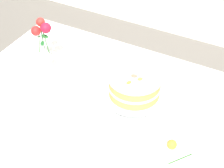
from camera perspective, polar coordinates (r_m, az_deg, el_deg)
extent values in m
cube|color=white|center=(1.78, -2.17, -2.66)|extent=(1.40, 1.00, 0.03)
cylinder|color=brown|center=(2.54, -9.29, 1.17)|extent=(0.06, 0.06, 0.71)
cylinder|color=brown|center=(2.20, 17.38, -8.27)|extent=(0.06, 0.06, 0.71)
cube|color=white|center=(1.72, 3.44, -3.85)|extent=(0.35, 0.35, 0.00)
cylinder|color=silver|center=(1.72, 3.45, -3.70)|extent=(0.11, 0.11, 0.01)
cylinder|color=silver|center=(1.69, 3.51, -2.67)|extent=(0.03, 0.03, 0.07)
cylinder|color=silver|center=(1.66, 3.57, -1.58)|extent=(0.29, 0.29, 0.01)
cylinder|color=tan|center=(1.64, 3.60, -0.92)|extent=(0.24, 0.24, 0.04)
cylinder|color=beige|center=(1.63, 3.64, -0.22)|extent=(0.24, 0.24, 0.01)
cylinder|color=tan|center=(1.61, 3.68, 0.49)|extent=(0.24, 0.24, 0.04)
cylinder|color=beige|center=(1.59, 3.72, 1.26)|extent=(0.25, 0.25, 0.02)
ellipsoid|color=#E56B51|center=(1.57, 3.60, 1.32)|extent=(0.03, 0.03, 0.01)
ellipsoid|color=yellow|center=(1.56, 4.57, 0.86)|extent=(0.03, 0.03, 0.01)
ellipsoid|color=pink|center=(1.59, 0.98, 1.97)|extent=(0.03, 0.04, 0.01)
ellipsoid|color=orange|center=(1.54, 2.73, 0.25)|extent=(0.03, 0.03, 0.01)
ellipsoid|color=pink|center=(1.59, 3.67, 1.69)|extent=(0.04, 0.02, 0.01)
cylinder|color=silver|center=(1.96, -10.65, 3.20)|extent=(0.07, 0.07, 0.08)
cone|color=silver|center=(1.91, -10.92, 4.94)|extent=(0.10, 0.10, 0.07)
cylinder|color=#2D6028|center=(1.85, -10.65, 6.94)|extent=(0.03, 0.01, 0.16)
sphere|color=red|center=(1.80, -10.60, 8.85)|extent=(0.05, 0.05, 0.05)
ellipsoid|color=#236B2D|center=(1.84, -10.72, 7.55)|extent=(0.05, 0.02, 0.01)
cylinder|color=#2D6028|center=(1.87, -11.16, 7.52)|extent=(0.01, 0.02, 0.16)
sphere|color=red|center=(1.84, -11.42, 9.75)|extent=(0.05, 0.05, 0.05)
ellipsoid|color=#236B2D|center=(1.88, -11.14, 6.43)|extent=(0.03, 0.05, 0.01)
cylinder|color=#2D6028|center=(1.87, -11.64, 6.74)|extent=(0.01, 0.02, 0.13)
sphere|color=red|center=(1.83, -12.14, 8.34)|extent=(0.05, 0.05, 0.05)
ellipsoid|color=#236B2D|center=(1.85, -11.68, 7.48)|extent=(0.04, 0.05, 0.01)
cylinder|color=#2D6028|center=(1.55, 10.91, -11.74)|extent=(0.07, 0.10, 0.01)
sphere|color=orange|center=(1.56, 9.61, -9.56)|extent=(0.04, 0.04, 0.04)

